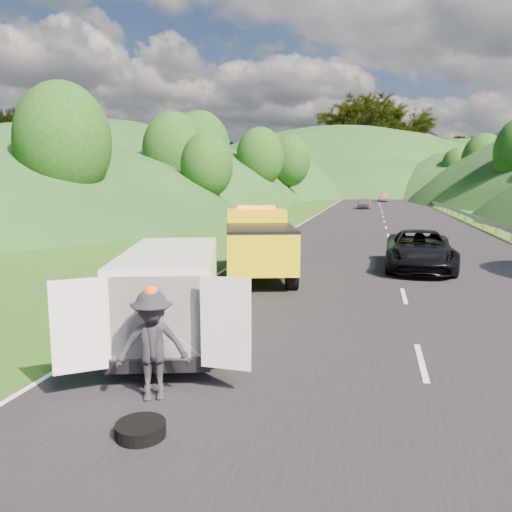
% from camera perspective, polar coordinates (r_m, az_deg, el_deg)
% --- Properties ---
extents(ground, '(320.00, 320.00, 0.00)m').
position_cam_1_polar(ground, '(12.83, 3.96, -7.94)').
color(ground, '#38661E').
rests_on(ground, ground).
extents(road_surface, '(14.00, 200.00, 0.02)m').
position_cam_1_polar(road_surface, '(52.28, 14.33, 4.35)').
color(road_surface, black).
rests_on(road_surface, ground).
extents(guardrail, '(0.06, 140.00, 1.52)m').
position_cam_1_polar(guardrail, '(65.28, 20.57, 4.86)').
color(guardrail, gray).
rests_on(guardrail, ground).
extents(tree_line_left, '(14.00, 140.00, 14.00)m').
position_cam_1_polar(tree_line_left, '(75.21, -3.04, 5.82)').
color(tree_line_left, '#275F1B').
rests_on(tree_line_left, ground).
extents(hills_backdrop, '(201.00, 288.60, 44.00)m').
position_cam_1_polar(hills_backdrop, '(146.96, 15.04, 6.89)').
color(hills_backdrop, '#2D5B23').
rests_on(hills_backdrop, ground).
extents(tow_truck, '(3.92, 6.61, 2.68)m').
position_cam_1_polar(tow_truck, '(18.73, 0.24, 1.44)').
color(tow_truck, black).
rests_on(tow_truck, ground).
extents(white_van, '(4.16, 6.47, 2.13)m').
position_cam_1_polar(white_van, '(11.46, -9.58, -3.83)').
color(white_van, black).
rests_on(white_van, ground).
extents(woman, '(0.54, 0.69, 1.73)m').
position_cam_1_polar(woman, '(14.34, -8.10, -6.22)').
color(woman, white).
rests_on(woman, ground).
extents(child, '(0.62, 0.59, 1.01)m').
position_cam_1_polar(child, '(13.40, -3.72, -7.21)').
color(child, tan).
rests_on(child, ground).
extents(worker, '(1.37, 1.10, 1.86)m').
position_cam_1_polar(worker, '(8.90, -11.56, -15.78)').
color(worker, black).
rests_on(worker, ground).
extents(suitcase, '(0.44, 0.35, 0.63)m').
position_cam_1_polar(suitcase, '(14.49, -12.86, -4.92)').
color(suitcase, '#595B44').
rests_on(suitcase, ground).
extents(spare_tire, '(0.73, 0.73, 0.20)m').
position_cam_1_polar(spare_tire, '(7.79, -13.01, -19.55)').
color(spare_tire, black).
rests_on(spare_tire, ground).
extents(passing_suv, '(2.85, 5.85, 1.60)m').
position_cam_1_polar(passing_suv, '(21.74, 18.08, -1.48)').
color(passing_suv, black).
rests_on(passing_suv, ground).
extents(dist_car_a, '(1.70, 4.23, 1.44)m').
position_cam_1_polar(dist_car_a, '(67.28, 12.25, 5.31)').
color(dist_car_a, '#4E4F53').
rests_on(dist_car_a, ground).
extents(dist_car_b, '(1.61, 4.62, 1.52)m').
position_cam_1_polar(dist_car_b, '(91.15, 14.31, 6.05)').
color(dist_car_b, brown).
rests_on(dist_car_b, ground).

